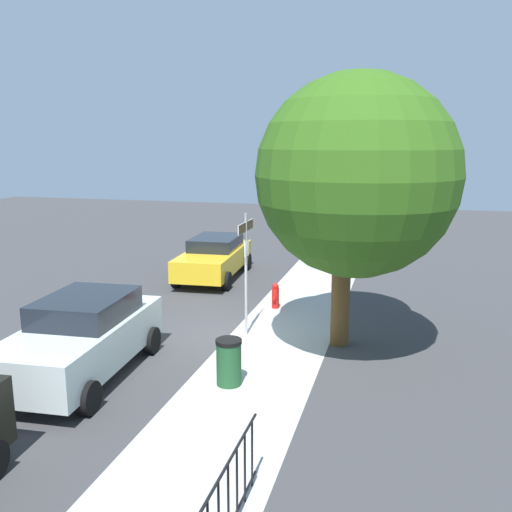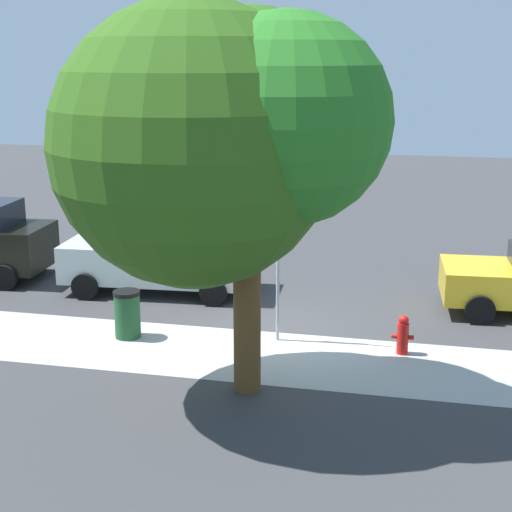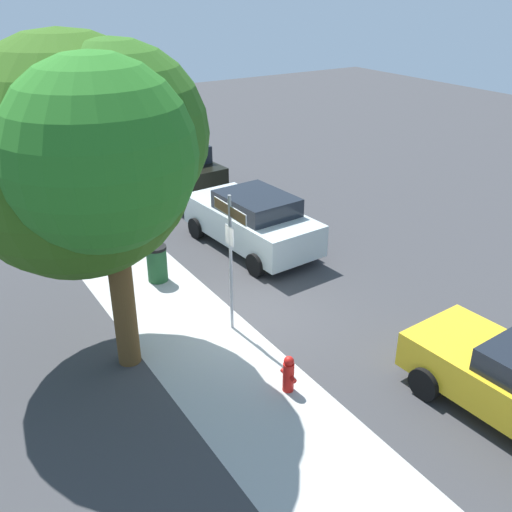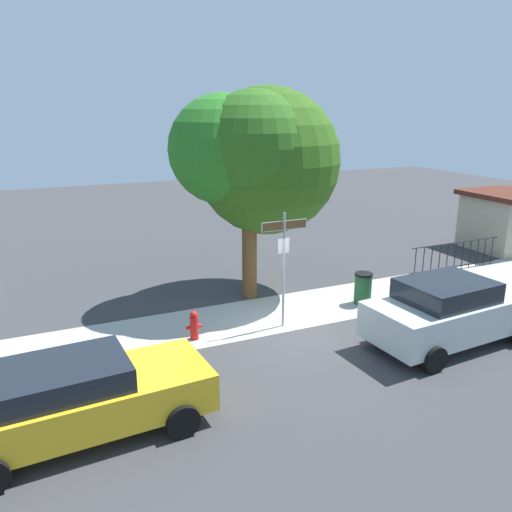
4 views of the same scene
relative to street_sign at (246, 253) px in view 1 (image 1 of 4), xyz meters
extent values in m
plane|color=#38383A|center=(0.32, -0.40, -2.19)|extent=(60.00, 60.00, 0.00)
cube|color=#A6A6A2|center=(2.32, 0.90, -2.18)|extent=(24.00, 2.60, 0.00)
cylinder|color=#9EA0A5|center=(0.00, 0.00, -0.59)|extent=(0.07, 0.07, 3.20)
cube|color=brown|center=(0.00, 0.00, 0.67)|extent=(1.28, 0.02, 0.22)
cube|color=white|center=(0.00, 0.00, 0.67)|extent=(1.31, 0.02, 0.25)
cube|color=silver|center=(0.00, 0.02, 0.12)|extent=(0.32, 0.02, 0.42)
cylinder|color=brown|center=(0.06, 2.43, -0.87)|extent=(0.46, 0.46, 2.63)
sphere|color=#29611C|center=(0.37, 2.63, 1.86)|extent=(2.85, 2.85, 2.85)
sphere|color=#276F20|center=(-0.63, 2.76, 2.44)|extent=(3.25, 3.25, 3.25)
sphere|color=#2E5A16|center=(0.82, 2.79, 2.03)|extent=(4.51, 4.51, 4.51)
sphere|color=#2C5F1A|center=(0.09, 2.16, 2.56)|extent=(3.22, 3.22, 3.22)
cube|color=gold|center=(-5.57, -2.85, -1.50)|extent=(4.77, 2.08, 0.74)
cube|color=black|center=(-5.85, -2.87, -0.91)|extent=(2.33, 1.72, 0.44)
cylinder|color=black|center=(-4.03, -1.85, -1.87)|extent=(0.65, 0.26, 0.64)
cylinder|color=black|center=(-3.92, -3.65, -1.87)|extent=(0.65, 0.26, 0.64)
cylinder|color=black|center=(-7.21, -2.05, -1.87)|extent=(0.65, 0.26, 0.64)
cylinder|color=black|center=(-7.10, -3.85, -1.87)|extent=(0.65, 0.26, 0.64)
cube|color=#B6C2C0|center=(3.43, -2.66, -1.42)|extent=(4.62, 2.19, 0.89)
cube|color=black|center=(3.16, -2.67, -0.72)|extent=(2.27, 1.81, 0.51)
cylinder|color=black|center=(4.90, -1.61, -1.87)|extent=(0.65, 0.26, 0.64)
cylinder|color=black|center=(1.84, -1.81, -1.87)|extent=(0.65, 0.26, 0.64)
cylinder|color=black|center=(1.96, -3.70, -1.87)|extent=(0.65, 0.26, 0.64)
cylinder|color=black|center=(8.10, 1.90, -1.14)|extent=(4.09, 0.04, 0.04)
cylinder|color=black|center=(6.24, 1.90, -1.66)|extent=(0.03, 0.03, 1.05)
cylinder|color=black|center=(6.61, 1.90, -1.66)|extent=(0.03, 0.03, 1.05)
cylinder|color=black|center=(6.98, 1.90, -1.66)|extent=(0.03, 0.03, 1.05)
cylinder|color=black|center=(7.35, 1.90, -1.66)|extent=(0.03, 0.03, 1.05)
cylinder|color=red|center=(-2.48, 0.20, -1.88)|extent=(0.22, 0.22, 0.62)
sphere|color=red|center=(-2.48, 0.20, -1.50)|extent=(0.20, 0.20, 0.20)
cylinder|color=red|center=(-2.64, 0.20, -1.84)|extent=(0.10, 0.09, 0.09)
cylinder|color=red|center=(-2.32, 0.20, -1.84)|extent=(0.10, 0.09, 0.09)
cylinder|color=#1E4C28|center=(3.00, 0.50, -1.74)|extent=(0.52, 0.52, 0.90)
cylinder|color=black|center=(3.00, 0.50, -1.25)|extent=(0.55, 0.55, 0.08)
camera|label=1|loc=(13.25, 3.86, 2.79)|focal=38.92mm
camera|label=2|loc=(-2.71, 14.21, 3.39)|focal=53.53mm
camera|label=3|loc=(-9.62, 5.47, 5.03)|focal=40.29mm
camera|label=4|loc=(-6.03, -11.61, 3.65)|focal=35.91mm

